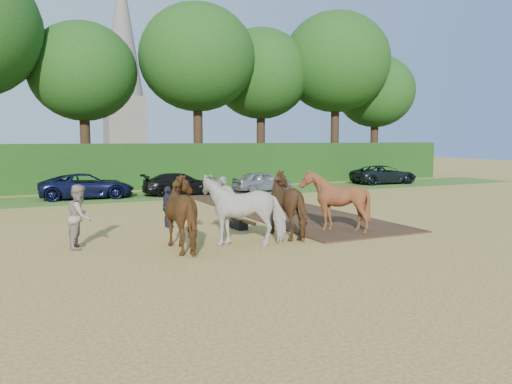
# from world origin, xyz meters

# --- Properties ---
(ground) EXTENTS (120.00, 120.00, 0.00)m
(ground) POSITION_xyz_m (0.00, 0.00, 0.00)
(ground) COLOR gold
(ground) RESTS_ON ground
(earth_strip) EXTENTS (4.50, 17.00, 0.05)m
(earth_strip) POSITION_xyz_m (1.50, 7.00, 0.03)
(earth_strip) COLOR #472D1C
(earth_strip) RESTS_ON ground
(grass_verge) EXTENTS (50.00, 5.00, 0.03)m
(grass_verge) POSITION_xyz_m (0.00, 14.00, 0.01)
(grass_verge) COLOR #38601E
(grass_verge) RESTS_ON ground
(hedgerow) EXTENTS (46.00, 1.60, 3.00)m
(hedgerow) POSITION_xyz_m (0.00, 18.50, 1.50)
(hedgerow) COLOR #14380F
(hedgerow) RESTS_ON ground
(spectator_near) EXTENTS (1.01, 1.13, 1.94)m
(spectator_near) POSITION_xyz_m (-7.73, 1.23, 0.97)
(spectator_near) COLOR #B7A490
(spectator_near) RESTS_ON ground
(spectator_far) EXTENTS (0.42, 0.93, 1.55)m
(spectator_far) POSITION_xyz_m (-4.39, 3.53, 0.77)
(spectator_far) COLOR #21232C
(spectator_far) RESTS_ON ground
(plough_team) EXTENTS (7.21, 5.42, 2.21)m
(plough_team) POSITION_xyz_m (-2.02, -0.01, 1.10)
(plough_team) COLOR brown
(plough_team) RESTS_ON ground
(parked_cars) EXTENTS (35.87, 3.18, 1.47)m
(parked_cars) POSITION_xyz_m (-0.37, 14.06, 0.69)
(parked_cars) COLOR silver
(parked_cars) RESTS_ON ground
(treeline) EXTENTS (48.70, 10.60, 14.21)m
(treeline) POSITION_xyz_m (-1.69, 21.69, 8.97)
(treeline) COLOR #382616
(treeline) RESTS_ON ground
(church) EXTENTS (5.20, 5.20, 27.00)m
(church) POSITION_xyz_m (4.00, 55.00, 13.73)
(church) COLOR slate
(church) RESTS_ON ground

